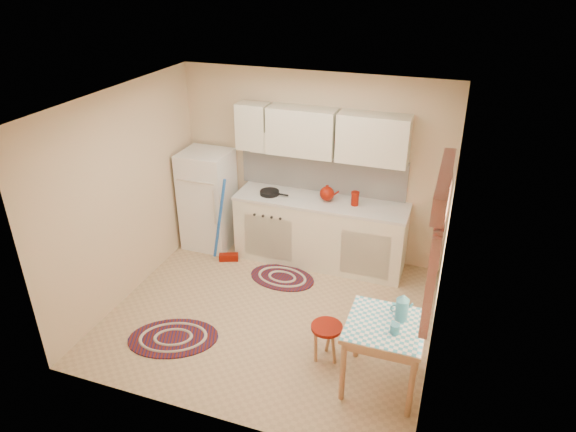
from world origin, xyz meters
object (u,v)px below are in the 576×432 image
object	(u,v)px
fridge	(208,200)
table	(382,355)
base_cabinets	(320,233)
stool	(326,342)

from	to	relation	value
fridge	table	xyz separation A→B (m)	(2.81, -1.94, -0.34)
base_cabinets	table	world-z (taller)	base_cabinets
base_cabinets	stool	xyz separation A→B (m)	(0.60, -1.82, -0.23)
table	stool	size ratio (longest dim) A/B	1.71
base_cabinets	stool	distance (m)	1.93
base_cabinets	table	distance (m)	2.32
fridge	stool	size ratio (longest dim) A/B	3.33
fridge	stool	world-z (taller)	fridge
fridge	table	bearing A→B (deg)	-34.54
fridge	table	world-z (taller)	fridge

